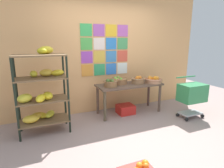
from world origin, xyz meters
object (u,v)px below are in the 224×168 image
object	(u,v)px
banana_shelf_unit	(41,92)
fruit_basket_right	(119,81)
fruit_basket_back_right	(153,80)
display_table	(129,88)
fruit_basket_left	(111,83)
shopping_cart	(192,94)
fruit_basket_centre	(138,80)
produce_crate_under_table	(126,109)

from	to	relation	value
banana_shelf_unit	fruit_basket_right	size ratio (longest dim) A/B	3.99
banana_shelf_unit	fruit_basket_back_right	size ratio (longest dim) A/B	3.95
display_table	fruit_basket_left	distance (m)	0.52
fruit_basket_right	shopping_cart	xyz separation A→B (m)	(1.30, -0.89, -0.23)
banana_shelf_unit	fruit_basket_left	bearing A→B (deg)	6.15
banana_shelf_unit	shopping_cart	distance (m)	3.05
fruit_basket_centre	shopping_cart	xyz separation A→B (m)	(0.90, -0.75, -0.24)
fruit_basket_centre	produce_crate_under_table	xyz separation A→B (m)	(-0.30, 0.01, -0.66)
banana_shelf_unit	display_table	distance (m)	1.91
fruit_basket_centre	fruit_basket_left	xyz separation A→B (m)	(-0.69, -0.04, 0.00)
banana_shelf_unit	display_table	bearing A→B (deg)	6.60
shopping_cart	fruit_basket_back_right	bearing A→B (deg)	121.43
fruit_basket_centre	banana_shelf_unit	bearing A→B (deg)	-174.85
banana_shelf_unit	shopping_cart	size ratio (longest dim) A/B	1.76
banana_shelf_unit	fruit_basket_left	size ratio (longest dim) A/B	5.28
banana_shelf_unit	fruit_basket_left	world-z (taller)	banana_shelf_unit
fruit_basket_left	fruit_basket_back_right	size ratio (longest dim) A/B	0.75
fruit_basket_left	produce_crate_under_table	xyz separation A→B (m)	(0.39, 0.05, -0.66)
fruit_basket_right	shopping_cart	world-z (taller)	shopping_cart
banana_shelf_unit	fruit_basket_centre	bearing A→B (deg)	5.15
display_table	produce_crate_under_table	size ratio (longest dim) A/B	4.04
fruit_basket_centre	fruit_basket_right	world-z (taller)	fruit_basket_centre
display_table	shopping_cart	xyz separation A→B (m)	(1.10, -0.78, -0.07)
fruit_basket_back_right	produce_crate_under_table	xyz separation A→B (m)	(-0.67, 0.09, -0.65)
fruit_basket_back_right	produce_crate_under_table	size ratio (longest dim) A/B	1.07
fruit_basket_right	display_table	bearing A→B (deg)	-29.19
fruit_basket_right	shopping_cart	size ratio (longest dim) A/B	0.44
fruit_basket_centre	produce_crate_under_table	distance (m)	0.72
fruit_basket_left	produce_crate_under_table	size ratio (longest dim) A/B	0.80
fruit_basket_back_right	shopping_cart	distance (m)	0.88
fruit_basket_back_right	shopping_cart	bearing A→B (deg)	-51.85
produce_crate_under_table	shopping_cart	distance (m)	1.48
fruit_basket_right	banana_shelf_unit	bearing A→B (deg)	-168.81
banana_shelf_unit	fruit_basket_right	distance (m)	1.72
display_table	fruit_basket_left	world-z (taller)	fruit_basket_left
display_table	fruit_basket_back_right	distance (m)	0.60
banana_shelf_unit	produce_crate_under_table	bearing A→B (deg)	6.26
fruit_basket_right	produce_crate_under_table	size ratio (longest dim) A/B	1.05
fruit_basket_centre	fruit_basket_back_right	bearing A→B (deg)	-11.86
fruit_basket_centre	fruit_basket_left	distance (m)	0.69
banana_shelf_unit	fruit_basket_centre	world-z (taller)	banana_shelf_unit
produce_crate_under_table	fruit_basket_right	bearing A→B (deg)	127.87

